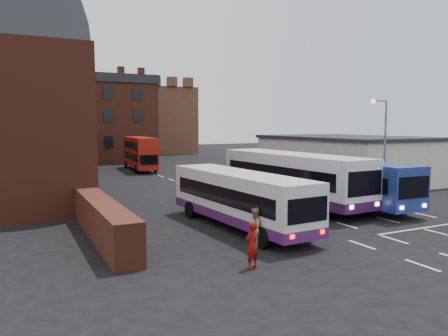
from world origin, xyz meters
name	(u,v)px	position (x,y,z in m)	size (l,w,h in m)	color
ground	(307,226)	(0.00, 0.00, 0.00)	(180.00, 180.00, 0.00)	black
forecourt_wall	(104,221)	(-10.20, 2.00, 0.90)	(1.20, 10.00, 1.80)	#602B1E
cream_building	(345,158)	(15.00, 14.00, 2.16)	(10.40, 16.40, 4.25)	beige
brick_terrace	(72,123)	(-6.00, 46.00, 5.50)	(22.00, 10.00, 11.00)	brown
castle_keep	(124,121)	(6.00, 66.00, 6.00)	(22.00, 22.00, 12.00)	brown
bus_white_outbound	(239,195)	(-3.36, 1.35, 1.71)	(3.25, 10.74, 2.89)	silver
bus_white_inbound	(292,175)	(2.85, 5.56, 2.03)	(3.77, 12.78, 3.44)	silver
bus_blue	(346,178)	(6.00, 3.84, 1.79)	(3.03, 11.20, 3.04)	navy
bus_red_double	(140,153)	(-0.33, 31.57, 2.06)	(2.99, 9.81, 3.87)	#A3190C
street_lamp	(382,141)	(8.36, 3.04, 4.24)	(1.43, 0.31, 7.03)	slate
pedestrian_red	(252,245)	(-6.03, -4.59, 0.89)	(0.65, 0.43, 1.78)	maroon
pedestrian_beige	(255,228)	(-4.49, -2.17, 0.87)	(0.85, 0.66, 1.75)	tan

